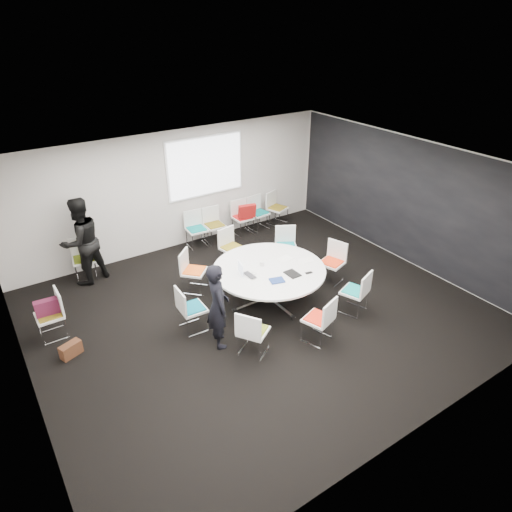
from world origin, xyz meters
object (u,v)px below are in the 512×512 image
chair_ring_h (354,299)px  person_back (81,241)px  chair_ring_a (331,270)px  chair_ring_g (318,327)px  cup (262,264)px  maroon_bag (47,307)px  chair_back_e (277,214)px  chair_back_c (243,224)px  chair_person_back (85,266)px  chair_ring_b (286,253)px  chair_back_d (258,219)px  chair_spare_left (52,323)px  chair_ring_f (253,340)px  conference_table (269,277)px  person_main (218,306)px  laptop (252,275)px  chair_ring_e (192,316)px  chair_back_a (197,236)px  chair_ring_d (194,278)px  chair_back_b (215,232)px  chair_ring_c (232,255)px  brown_bag (71,350)px

chair_ring_h → person_back: person_back is taller
chair_ring_a → chair_ring_g: bearing=113.6°
cup → maroon_bag: 3.92m
chair_ring_h → chair_back_e: size_ratio=1.00×
chair_back_c → chair_person_back: (-3.99, 0.01, 0.00)m
chair_ring_b → chair_back_d: 2.00m
chair_ring_b → chair_spare_left: size_ratio=1.00×
maroon_bag → chair_ring_f: bearing=-40.8°
conference_table → chair_ring_h: 1.69m
conference_table → person_main: (-1.48, -0.61, 0.24)m
laptop → conference_table: bearing=-89.2°
chair_ring_e → chair_back_a: size_ratio=1.00×
chair_person_back → laptop: (2.36, -2.94, 0.47)m
chair_ring_f → chair_back_d: bearing=111.9°
person_main → cup: size_ratio=17.32×
chair_back_c → maroon_bag: (-5.05, -1.71, 0.34)m
conference_table → chair_person_back: bearing=133.8°
chair_ring_d → laptop: 1.42m
cup → chair_back_a: bearing=90.9°
chair_back_b → person_back: (-3.16, -0.13, 0.67)m
chair_person_back → chair_back_d: bearing=-170.1°
chair_spare_left → chair_back_d: bearing=-72.9°
chair_ring_d → chair_ring_g: size_ratio=1.00×
chair_ring_d → chair_back_e: bearing=163.5°
chair_ring_h → chair_back_b: size_ratio=1.00×
chair_ring_d → chair_person_back: 2.46m
chair_back_e → maroon_bag: (-6.15, -1.73, 0.34)m
chair_back_a → chair_back_c: size_ratio=1.00×
chair_ring_b → chair_back_a: same height
chair_ring_g → laptop: chair_ring_g is taller
chair_ring_a → chair_spare_left: same height
chair_ring_c → chair_back_c: bearing=-140.6°
chair_ring_a → chair_ring_b: (-0.36, 1.12, 0.00)m
conference_table → chair_ring_d: size_ratio=2.48×
chair_back_a → chair_person_back: bearing=4.3°
chair_back_d → brown_bag: (-5.42, -2.44, -0.16)m
chair_back_a → chair_back_d: (1.81, -0.00, 0.00)m
conference_table → chair_ring_a: 1.55m
chair_ring_e → chair_back_b: bearing=146.7°
chair_spare_left → person_main: person_main is taller
chair_back_d → chair_ring_c: bearing=33.0°
chair_ring_e → chair_back_d: size_ratio=1.00×
chair_spare_left → chair_back_e: bearing=-74.5°
chair_ring_c → chair_person_back: 3.18m
person_back → laptop: bearing=111.2°
chair_ring_a → brown_bag: size_ratio=2.44×
chair_back_d → chair_person_back: bearing=-6.4°
laptop → maroon_bag: maroon_bag is taller
chair_ring_d → chair_ring_c: bearing=156.7°
maroon_bag → chair_ring_g: bearing=-35.0°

